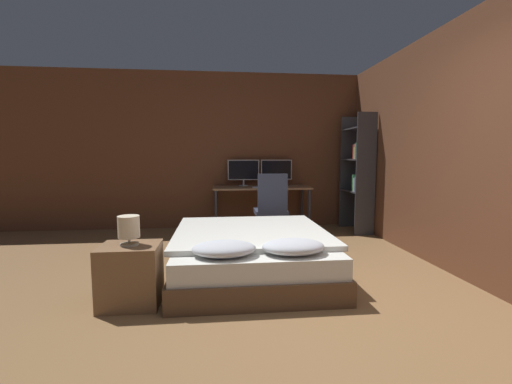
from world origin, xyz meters
TOP-DOWN VIEW (x-y plane):
  - ground_plane at (0.00, 0.00)m, footprint 20.00×20.00m
  - wall_back at (0.00, 3.84)m, footprint 12.00×0.06m
  - wall_side_right at (1.76, 1.50)m, footprint 0.06×12.00m
  - bed at (-0.41, 1.32)m, footprint 1.62×1.90m
  - nightstand at (-1.50, 0.67)m, footprint 0.49×0.41m
  - bedside_lamp at (-1.50, 0.67)m, footprint 0.18×0.18m
  - desk at (-0.04, 3.47)m, footprint 1.63×0.61m
  - monitor_left at (-0.32, 3.67)m, footprint 0.54×0.16m
  - monitor_right at (0.25, 3.67)m, footprint 0.54×0.16m
  - keyboard at (-0.04, 3.26)m, footprint 0.35×0.13m
  - computer_mouse at (0.23, 3.26)m, footprint 0.07×0.05m
  - office_chair at (0.02, 2.78)m, footprint 0.52×0.52m
  - bookshelf at (1.55, 3.19)m, footprint 0.32×0.72m

SIDE VIEW (x-z plane):
  - ground_plane at x=0.00m, z-range 0.00..0.00m
  - bed at x=-0.41m, z-range -0.04..0.50m
  - nightstand at x=-1.50m, z-range 0.00..0.52m
  - office_chair at x=0.02m, z-range -0.10..0.90m
  - desk at x=-0.04m, z-range 0.29..1.03m
  - bedside_lamp at x=-1.50m, z-range 0.54..0.79m
  - keyboard at x=-0.04m, z-range 0.75..0.77m
  - computer_mouse at x=0.23m, z-range 0.75..0.78m
  - monitor_left at x=-0.32m, z-range 0.78..1.23m
  - monitor_right at x=0.25m, z-range 0.78..1.23m
  - bookshelf at x=1.55m, z-range 0.08..2.02m
  - wall_back at x=0.00m, z-range 0.00..2.70m
  - wall_side_right at x=1.76m, z-range 0.00..2.70m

